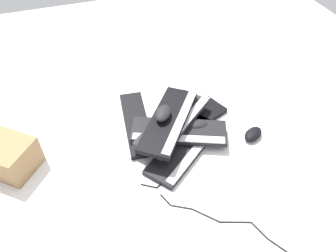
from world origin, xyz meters
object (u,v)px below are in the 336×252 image
object	(u,v)px
keyboard_3	(179,132)
cardboard_box	(2,154)
keyboard_1	(186,122)
mouse_3	(253,134)
mouse_1	(182,113)
keyboard_4	(174,122)
keyboard_0	(185,148)
keyboard_5	(169,120)
mouse_2	(196,124)
mouse_0	(163,113)
keyboard_2	(141,122)

from	to	relation	value
keyboard_3	cardboard_box	world-z (taller)	cardboard_box
keyboard_1	cardboard_box	bearing A→B (deg)	-91.29
keyboard_1	cardboard_box	size ratio (longest dim) A/B	1.65
keyboard_1	mouse_3	world-z (taller)	mouse_3
cardboard_box	mouse_1	bearing A→B (deg)	90.75
keyboard_4	mouse_3	distance (m)	0.38
keyboard_0	keyboard_1	bearing A→B (deg)	157.61
cardboard_box	keyboard_0	bearing A→B (deg)	77.14
keyboard_4	mouse_1	xyz separation A→B (m)	(-0.07, 0.07, -0.02)
keyboard_4	keyboard_5	size ratio (longest dim) A/B	0.99
keyboard_5	keyboard_4	bearing A→B (deg)	116.98
keyboard_3	mouse_2	bearing A→B (deg)	99.71
keyboard_0	keyboard_5	size ratio (longest dim) A/B	1.00
mouse_0	mouse_2	xyz separation A→B (m)	(0.03, 0.15, -0.09)
keyboard_3	keyboard_0	bearing A→B (deg)	0.43
keyboard_1	keyboard_2	world-z (taller)	same
keyboard_4	mouse_2	distance (m)	0.11
keyboard_3	mouse_2	distance (m)	0.09
keyboard_4	mouse_2	xyz separation A→B (m)	(0.03, 0.10, -0.02)
keyboard_0	mouse_1	world-z (taller)	mouse_1
keyboard_5	mouse_1	distance (m)	0.13
mouse_2	cardboard_box	world-z (taller)	cardboard_box
keyboard_2	mouse_2	size ratio (longest dim) A/B	4.13
keyboard_3	mouse_1	bearing A→B (deg)	153.10
keyboard_0	keyboard_2	bearing A→B (deg)	-147.59
keyboard_4	mouse_3	xyz separation A→B (m)	(0.15, 0.35, -0.05)
keyboard_2	keyboard_0	bearing A→B (deg)	32.41
keyboard_5	mouse_3	distance (m)	0.41
mouse_1	mouse_2	xyz separation A→B (m)	(0.09, 0.04, 0.00)
keyboard_3	mouse_1	distance (m)	0.12
keyboard_5	mouse_2	bearing A→B (deg)	84.23
keyboard_0	mouse_3	distance (m)	0.34
mouse_3	mouse_1	bearing A→B (deg)	-68.08
keyboard_1	mouse_3	bearing A→B (deg)	55.50
mouse_0	keyboard_3	bearing A→B (deg)	86.01
mouse_1	keyboard_2	bearing A→B (deg)	-26.32
keyboard_2	keyboard_3	bearing A→B (deg)	43.81
keyboard_2	mouse_3	distance (m)	0.54
mouse_2	cardboard_box	distance (m)	0.86
keyboard_0	keyboard_4	distance (m)	0.14
keyboard_3	keyboard_5	size ratio (longest dim) A/B	1.05
keyboard_5	mouse_1	world-z (taller)	keyboard_5
mouse_3	cardboard_box	bearing A→B (deg)	-41.05
keyboard_4	mouse_3	size ratio (longest dim) A/B	3.97
keyboard_3	keyboard_4	bearing A→B (deg)	-167.01
keyboard_0	keyboard_2	world-z (taller)	same
keyboard_0	keyboard_1	size ratio (longest dim) A/B	0.95
keyboard_1	mouse_0	xyz separation A→B (m)	(0.03, -0.13, 0.13)
keyboard_1	keyboard_2	xyz separation A→B (m)	(-0.07, -0.21, 0.00)
mouse_1	mouse_2	distance (m)	0.10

